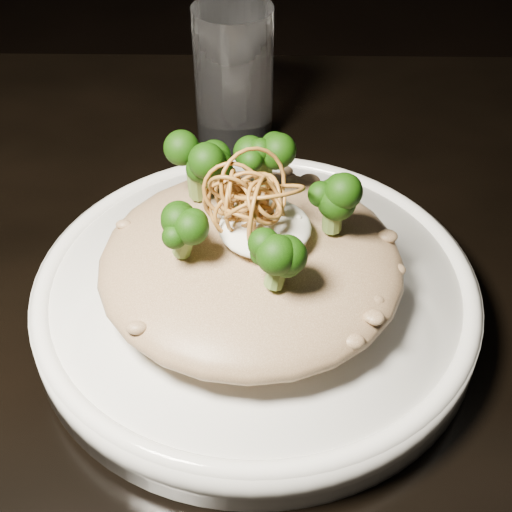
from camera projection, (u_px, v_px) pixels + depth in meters
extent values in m
cube|color=black|center=(277.00, 330.00, 0.52)|extent=(1.10, 0.80, 0.04)
cylinder|color=white|center=(256.00, 298.00, 0.50)|extent=(0.30, 0.30, 0.03)
ellipsoid|color=brown|center=(251.00, 262.00, 0.47)|extent=(0.20, 0.20, 0.04)
ellipsoid|color=white|center=(265.00, 228.00, 0.45)|extent=(0.06, 0.06, 0.02)
cylinder|color=white|center=(234.00, 75.00, 0.64)|extent=(0.09, 0.09, 0.13)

